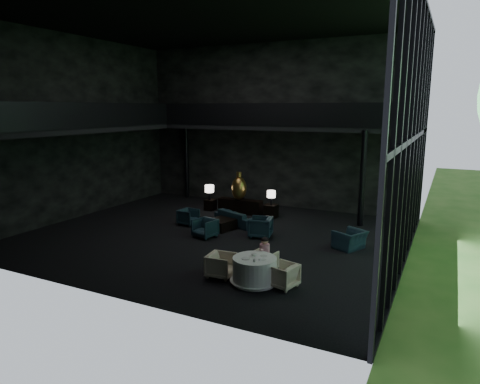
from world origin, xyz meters
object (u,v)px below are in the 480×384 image
at_px(lounge_armchair_west, 188,217).
at_px(dining_chair_east, 283,275).
at_px(bronze_urn, 239,188).
at_px(window_armchair, 350,237).
at_px(lounge_armchair_east, 260,225).
at_px(dining_table, 255,272).
at_px(dining_chair_north, 264,261).
at_px(table_lamp_left, 209,189).
at_px(dining_chair_west, 221,264).
at_px(lounge_armchair_south, 205,227).
at_px(sofa, 237,215).
at_px(console, 240,206).
at_px(child, 265,248).
at_px(coffee_table, 221,224).
at_px(side_table_left, 210,205).
at_px(side_table_right, 271,211).
at_px(table_lamp_right, 271,195).

relative_size(lounge_armchair_west, dining_chair_east, 1.00).
bearing_deg(bronze_urn, window_armchair, -25.82).
height_order(lounge_armchair_east, dining_table, lounge_armchair_east).
xyz_separation_m(dining_table, dining_chair_north, (-0.12, 0.97, -0.02)).
xyz_separation_m(lounge_armchair_west, lounge_armchair_east, (3.45, -0.26, 0.12)).
distance_m(lounge_armchair_east, window_armchair, 3.39).
bearing_deg(dining_chair_east, table_lamp_left, -123.18).
bearing_deg(dining_chair_west, dining_table, -93.81).
bearing_deg(dining_chair_west, lounge_armchair_south, 33.06).
bearing_deg(sofa, dining_chair_north, 148.12).
relative_size(console, child, 3.27).
relative_size(table_lamp_left, coffee_table, 0.77).
bearing_deg(sofa, dining_chair_west, 134.56).
bearing_deg(sofa, child, 147.94).
bearing_deg(lounge_armchair_west, child, -120.23).
xyz_separation_m(lounge_armchair_west, dining_table, (5.08, -4.36, -0.03)).
bearing_deg(dining_chair_west, side_table_left, 27.74).
distance_m(console, side_table_right, 1.60).
height_order(table_lamp_left, sofa, table_lamp_left).
xyz_separation_m(lounge_armchair_west, dining_chair_west, (4.01, -4.38, 0.03)).
bearing_deg(lounge_armchair_east, side_table_left, -138.64).
bearing_deg(dining_chair_north, sofa, -44.47).
relative_size(lounge_armchair_east, child, 1.46).
bearing_deg(console, dining_chair_west, -67.77).
distance_m(console, table_lamp_right, 1.76).
distance_m(bronze_urn, table_lamp_left, 1.61).
height_order(bronze_urn, dining_chair_west, bronze_urn).
distance_m(sofa, dining_chair_east, 6.64).
bearing_deg(lounge_armchair_west, table_lamp_right, -40.27).
relative_size(dining_chair_north, dining_chair_west, 0.81).
bearing_deg(dining_chair_west, console, 17.47).
height_order(console, dining_chair_north, console).
bearing_deg(lounge_armchair_east, child, 14.04).
height_order(sofa, dining_chair_east, sofa).
xyz_separation_m(dining_chair_north, child, (0.05, -0.10, 0.46)).
relative_size(side_table_left, table_lamp_left, 0.71).
height_order(side_table_right, table_lamp_right, table_lamp_right).
relative_size(table_lamp_left, sofa, 0.35).
relative_size(lounge_armchair_south, coffee_table, 0.86).
bearing_deg(dining_table, window_armchair, 67.42).
height_order(table_lamp_right, child, table_lamp_right).
height_order(lounge_armchair_west, dining_chair_west, dining_chair_west).
height_order(console, table_lamp_left, table_lamp_left).
bearing_deg(console, bronze_urn, -90.00).
relative_size(table_lamp_right, lounge_armchair_south, 0.79).
relative_size(dining_chair_east, dining_chair_west, 0.93).
height_order(lounge_armchair_south, child, child).
relative_size(side_table_left, window_armchair, 0.54).
height_order(side_table_left, child, child).
relative_size(side_table_right, dining_chair_north, 0.97).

